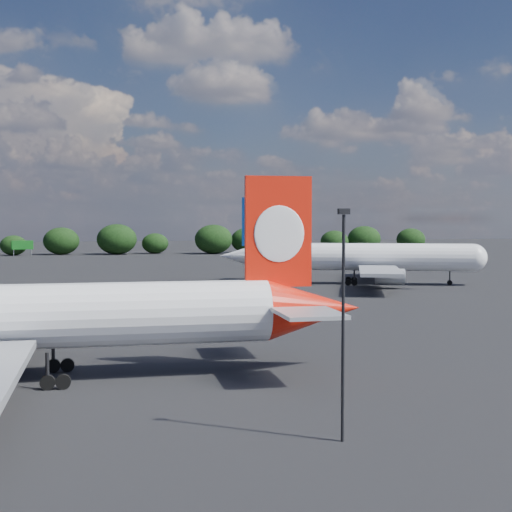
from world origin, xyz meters
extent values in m
plane|color=black|center=(0.00, 60.00, 0.00)|extent=(500.00, 500.00, 0.00)
cylinder|color=white|center=(-0.68, 8.07, 4.36)|extent=(33.12, 4.50, 4.36)
cone|color=red|center=(19.36, 7.98, 4.36)|extent=(6.99, 4.39, 4.36)
cube|color=red|center=(16.75, 7.99, 9.93)|extent=(4.79, 0.46, 7.84)
ellipsoid|color=white|center=(16.74, 7.73, 9.77)|extent=(3.66, 0.19, 4.01)
ellipsoid|color=white|center=(16.75, 8.26, 9.77)|extent=(3.66, 0.19, 4.01)
cube|color=#A6A9AE|center=(17.59, 3.20, 4.70)|extent=(3.94, 5.24, 0.26)
cube|color=#A6A9AE|center=(17.64, 12.78, 4.70)|extent=(3.94, 5.24, 0.26)
cube|color=#A6A9AE|center=(-2.37, 19.41, 2.96)|extent=(5.74, 17.45, 0.48)
cylinder|color=black|center=(1.05, 5.45, 1.31)|extent=(0.25, 0.25, 2.18)
cylinder|color=black|center=(1.05, 5.45, 0.48)|extent=(0.96, 0.40, 0.96)
cylinder|color=black|center=(2.01, 5.45, 0.48)|extent=(0.96, 0.40, 0.96)
cylinder|color=black|center=(1.08, 10.68, 1.31)|extent=(0.25, 0.25, 2.18)
cylinder|color=black|center=(1.08, 10.68, 0.48)|extent=(0.96, 0.40, 0.96)
cylinder|color=black|center=(2.03, 10.67, 0.48)|extent=(0.96, 0.40, 0.96)
cylinder|color=white|center=(47.17, 70.06, 4.54)|extent=(33.99, 15.98, 4.54)
sphere|color=white|center=(63.40, 64.21, 4.54)|extent=(5.81, 5.81, 4.54)
cone|color=white|center=(27.53, 77.15, 4.54)|extent=(8.37, 6.74, 4.54)
cube|color=navy|center=(30.10, 76.23, 10.35)|extent=(4.85, 2.12, 8.17)
ellipsoid|color=red|center=(30.00, 75.97, 10.19)|extent=(3.65, 1.47, 4.18)
ellipsoid|color=red|center=(30.19, 76.48, 10.19)|extent=(3.65, 1.47, 4.18)
cube|color=#A6A9AE|center=(27.55, 71.84, 4.90)|extent=(5.69, 6.51, 0.27)
cube|color=#A6A9AE|center=(30.94, 81.23, 4.90)|extent=(5.69, 6.51, 0.27)
cube|color=#A6A9AE|center=(44.87, 58.35, 3.09)|extent=(11.72, 19.08, 0.50)
cube|color=#A6A9AE|center=(52.89, 80.55, 3.09)|extent=(11.72, 19.08, 0.50)
cylinder|color=#A6A9AE|center=(48.12, 62.00, 1.91)|extent=(5.10, 3.85, 2.45)
cube|color=#A6A9AE|center=(48.12, 62.00, 2.54)|extent=(1.97, 0.93, 1.09)
cylinder|color=#A6A9AE|center=(53.05, 75.66, 1.91)|extent=(5.10, 3.85, 2.45)
cube|color=#A6A9AE|center=(53.05, 75.66, 2.54)|extent=(1.97, 0.93, 1.09)
cylinder|color=black|center=(44.54, 68.12, 1.36)|extent=(0.33, 0.33, 2.27)
cylinder|color=black|center=(44.54, 68.12, 0.50)|extent=(1.08, 0.72, 1.00)
cylinder|color=black|center=(43.60, 68.46, 0.50)|extent=(1.08, 0.72, 1.00)
cylinder|color=black|center=(46.39, 73.24, 1.36)|extent=(0.33, 0.33, 2.27)
cylinder|color=black|center=(46.39, 73.24, 0.50)|extent=(1.08, 0.72, 1.00)
cylinder|color=black|center=(45.45, 73.58, 0.50)|extent=(1.08, 0.72, 1.00)
cylinder|color=black|center=(59.98, 65.44, 1.32)|extent=(0.28, 0.28, 2.27)
cylinder|color=black|center=(59.98, 65.44, 0.41)|extent=(0.88, 0.58, 0.82)
cylinder|color=black|center=(15.86, -8.46, 5.52)|extent=(0.16, 0.16, 11.04)
cube|color=black|center=(15.86, -8.46, 11.19)|extent=(0.55, 0.30, 0.28)
cube|color=#156A1C|center=(-18.00, 176.00, 3.20)|extent=(6.00, 0.30, 2.60)
cylinder|color=gray|center=(-20.50, 176.00, 1.00)|extent=(0.20, 0.20, 2.00)
cylinder|color=gray|center=(-15.50, 176.00, 1.00)|extent=(0.20, 0.20, 2.00)
cube|color=yellow|center=(12.00, 182.00, 4.00)|extent=(5.00, 0.30, 3.00)
cylinder|color=gray|center=(12.00, 182.00, 1.25)|extent=(0.30, 0.30, 2.50)
ellipsoid|color=black|center=(-20.90, 179.22, 2.98)|extent=(7.74, 6.55, 5.95)
ellipsoid|color=black|center=(-7.35, 181.23, 4.12)|extent=(10.71, 9.06, 8.24)
ellipsoid|color=black|center=(9.06, 178.88, 4.62)|extent=(12.02, 10.17, 9.25)
ellipsoid|color=black|center=(20.82, 182.07, 3.17)|extent=(8.25, 6.98, 6.34)
ellipsoid|color=black|center=(38.34, 176.47, 4.52)|extent=(11.76, 9.95, 9.05)
ellipsoid|color=black|center=(49.92, 182.02, 3.96)|extent=(10.29, 8.71, 7.91)
ellipsoid|color=black|center=(61.75, 182.51, 2.79)|extent=(7.25, 6.14, 5.58)
ellipsoid|color=black|center=(77.96, 177.78, 3.53)|extent=(9.19, 7.77, 7.07)
ellipsoid|color=black|center=(88.83, 179.78, 4.24)|extent=(11.02, 9.32, 8.47)
ellipsoid|color=black|center=(106.79, 182.99, 3.81)|extent=(9.89, 8.37, 7.61)
camera|label=1|loc=(4.49, -40.94, 10.84)|focal=50.00mm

